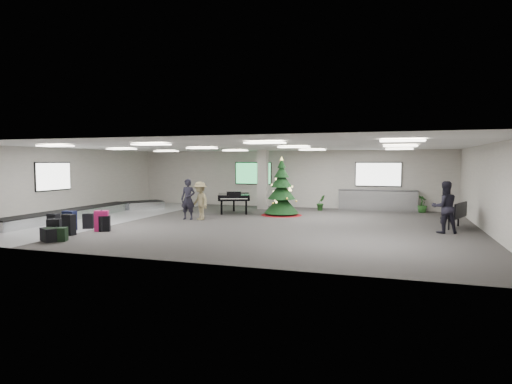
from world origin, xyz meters
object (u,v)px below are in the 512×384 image
(service_counter, at_px, (377,200))
(traveler_b, at_px, (200,201))
(pink_suitcase, at_px, (102,221))
(baggage_carousel, at_px, (88,212))
(potted_plant_left, at_px, (321,203))
(potted_plant_right, at_px, (422,204))
(christmas_tree, at_px, (282,195))
(grand_piano, at_px, (234,197))
(traveler_a, at_px, (188,199))
(traveler_bench, at_px, (445,207))
(bench, at_px, (457,214))

(service_counter, relative_size, traveler_b, 2.40)
(pink_suitcase, bearing_deg, baggage_carousel, 109.51)
(pink_suitcase, bearing_deg, potted_plant_left, 29.33)
(potted_plant_right, bearing_deg, christmas_tree, -153.82)
(service_counter, height_order, grand_piano, grand_piano)
(grand_piano, xyz_separation_m, traveler_b, (-0.52, -2.81, 0.04))
(traveler_a, bearing_deg, potted_plant_right, 28.44)
(service_counter, bearing_deg, potted_plant_left, -162.02)
(baggage_carousel, relative_size, christmas_tree, 3.44)
(pink_suitcase, distance_m, traveler_bench, 12.47)
(christmas_tree, distance_m, bench, 7.69)
(traveler_a, height_order, potted_plant_right, traveler_a)
(pink_suitcase, bearing_deg, service_counter, 21.97)
(baggage_carousel, xyz_separation_m, service_counter, (12.84, 6.73, 0.33))
(pink_suitcase, distance_m, bench, 13.48)
(potted_plant_right, bearing_deg, service_counter, 172.35)
(traveler_a, height_order, potted_plant_left, traveler_a)
(baggage_carousel, xyz_separation_m, christmas_tree, (8.53, 3.24, 0.75))
(pink_suitcase, relative_size, traveler_b, 0.46)
(pink_suitcase, xyz_separation_m, potted_plant_right, (11.62, 9.88, 0.05))
(potted_plant_left, bearing_deg, potted_plant_right, 7.10)
(pink_suitcase, height_order, grand_piano, grand_piano)
(traveler_b, bearing_deg, traveler_bench, 31.10)
(christmas_tree, height_order, potted_plant_right, christmas_tree)
(baggage_carousel, height_order, traveler_bench, traveler_bench)
(baggage_carousel, distance_m, grand_piano, 6.93)
(potted_plant_right, bearing_deg, potted_plant_left, -172.90)
(potted_plant_right, bearing_deg, pink_suitcase, -139.62)
(baggage_carousel, distance_m, potted_plant_left, 11.57)
(baggage_carousel, relative_size, grand_piano, 4.10)
(christmas_tree, bearing_deg, traveler_bench, -25.34)
(traveler_b, height_order, potted_plant_left, traveler_b)
(grand_piano, bearing_deg, christmas_tree, -23.17)
(traveler_bench, height_order, potted_plant_left, traveler_bench)
(baggage_carousel, distance_m, pink_suitcase, 4.85)
(bench, bearing_deg, pink_suitcase, -136.79)
(pink_suitcase, xyz_separation_m, traveler_bench, (11.98, 3.43, 0.55))
(baggage_carousel, xyz_separation_m, bench, (15.99, 1.40, 0.35))
(traveler_b, height_order, potted_plant_right, traveler_b)
(baggage_carousel, relative_size, bench, 5.83)
(bench, bearing_deg, grand_piano, -168.85)
(christmas_tree, bearing_deg, potted_plant_right, 26.18)
(christmas_tree, bearing_deg, bench, -13.81)
(service_counter, bearing_deg, grand_piano, -153.43)
(grand_piano, relative_size, bench, 1.42)
(bench, distance_m, potted_plant_right, 5.13)
(grand_piano, xyz_separation_m, potted_plant_left, (3.96, 2.48, -0.39))
(service_counter, relative_size, bench, 2.43)
(potted_plant_right, bearing_deg, traveler_bench, -86.83)
(baggage_carousel, bearing_deg, service_counter, 27.67)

